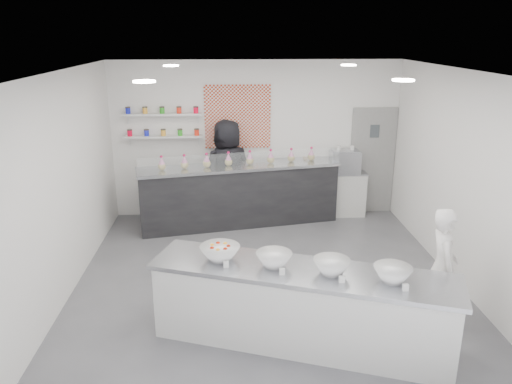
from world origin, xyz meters
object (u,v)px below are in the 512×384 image
espresso_ledge (335,194)px  espresso_machine (345,162)px  back_bar (240,195)px  prep_counter (301,307)px  staff_right (228,171)px  woman_prep (442,267)px  staff_left (222,175)px

espresso_ledge → espresso_machine: espresso_machine is taller
back_bar → espresso_machine: espresso_machine is taller
prep_counter → staff_right: 4.21m
espresso_machine → woman_prep: bearing=-84.7°
prep_counter → woman_prep: size_ratio=2.31×
espresso_ledge → espresso_machine: (0.16, 0.00, 0.65)m
staff_left → back_bar: bearing=153.3°
prep_counter → espresso_machine: (1.43, 4.23, 0.62)m
espresso_ledge → staff_right: bearing=-176.6°
espresso_machine → espresso_ledge: bearing=180.0°
staff_right → espresso_ledge: bearing=162.6°
back_bar → staff_left: staff_left is taller
back_bar → woman_prep: woman_prep is taller
espresso_ledge → staff_left: (-2.21, -0.13, 0.46)m
prep_counter → woman_prep: (1.78, 0.37, 0.28)m
espresso_machine → staff_left: staff_left is taller
woman_prep → staff_left: 4.62m
espresso_machine → woman_prep: woman_prep is taller
espresso_ledge → staff_right: size_ratio=0.61×
espresso_ledge → woman_prep: 3.90m
espresso_machine → back_bar: bearing=-169.6°
espresso_machine → staff_right: staff_right is taller
back_bar → staff_right: 0.52m
back_bar → espresso_machine: 2.14m
espresso_ledge → prep_counter: bearing=-106.7°
staff_left → staff_right: size_ratio=0.93×
prep_counter → staff_left: size_ratio=1.92×
espresso_ledge → woman_prep: (0.52, -3.85, 0.31)m
woman_prep → espresso_machine: bearing=14.0°
back_bar → staff_left: 0.52m
prep_counter → espresso_machine: bearing=90.4°
back_bar → espresso_ledge: bearing=-0.2°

